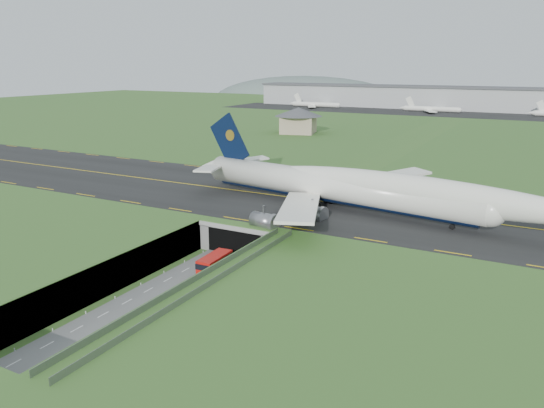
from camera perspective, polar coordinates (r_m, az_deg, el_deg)
The scene contains 10 objects.
ground at distance 98.11m, azimuth -6.58°, elevation -6.95°, with size 900.00×900.00×0.00m, color #366327.
airfield_deck at distance 97.04m, azimuth -6.63°, elevation -5.31°, with size 800.00×800.00×6.00m, color gray.
trench_road at distance 92.52m, azimuth -9.24°, elevation -8.38°, with size 12.00×75.00×0.20m, color slate.
taxiway at distance 123.36m, azimuth 2.08°, elevation 0.69°, with size 800.00×44.00×0.18m, color black.
tunnel_portal at distance 110.27m, azimuth -1.68°, elevation -2.53°, with size 17.00×22.30×6.00m.
guideway at distance 75.84m, azimuth -8.08°, elevation -9.41°, with size 3.00×53.00×7.05m.
jumbo_jet at distance 111.06m, azimuth 9.36°, elevation 1.62°, with size 89.89×58.15×19.46m.
shuttle_tram at distance 95.59m, azimuth -6.18°, elevation -6.40°, with size 3.37×8.07×3.23m.
service_building at distance 238.67m, azimuth 2.86°, elevation 9.22°, with size 25.61×25.61×11.45m.
cargo_terminal at distance 378.17m, azimuth 20.54°, elevation 10.59°, with size 320.00×67.00×15.60m.
Camera 1 is at (52.65, -74.38, 36.36)m, focal length 35.00 mm.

